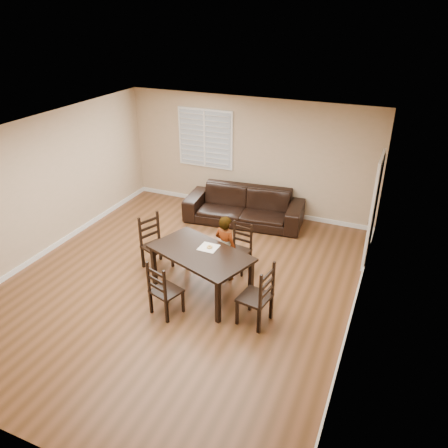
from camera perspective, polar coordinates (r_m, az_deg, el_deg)
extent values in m
plane|color=brown|center=(7.98, -5.80, -7.74)|extent=(7.00, 7.00, 0.00)
cube|color=tan|center=(10.26, 3.29, 8.87)|extent=(6.00, 0.04, 2.70)
cube|color=tan|center=(5.07, -26.42, -15.14)|extent=(6.00, 0.04, 2.70)
cube|color=tan|center=(9.06, -23.16, 4.20)|extent=(0.04, 7.00, 2.70)
cube|color=tan|center=(6.51, 17.53, -3.57)|extent=(0.04, 7.00, 2.70)
cube|color=white|center=(6.82, -6.85, 11.27)|extent=(6.00, 7.00, 0.04)
cube|color=white|center=(10.54, -2.48, 11.08)|extent=(1.40, 0.08, 1.40)
cube|color=white|center=(8.63, 18.93, 1.48)|extent=(0.06, 0.94, 2.05)
cylinder|color=#332114|center=(8.39, 18.44, 0.25)|extent=(0.06, 0.06, 0.02)
cube|color=white|center=(10.72, 3.08, 2.23)|extent=(6.00, 0.03, 0.10)
cube|color=white|center=(9.58, -21.71, -2.98)|extent=(0.03, 7.00, 0.10)
cube|color=white|center=(7.24, 15.98, -12.47)|extent=(0.03, 7.00, 0.10)
cube|color=black|center=(7.33, -3.08, -3.81)|extent=(1.93, 1.48, 0.05)
cube|color=black|center=(7.82, -9.13, -5.43)|extent=(0.09, 0.09, 0.75)
cube|color=black|center=(6.86, -0.79, -10.20)|extent=(0.09, 0.09, 0.75)
cube|color=black|center=(8.26, -4.81, -3.29)|extent=(0.09, 0.09, 0.75)
cube|color=black|center=(7.36, 3.54, -7.41)|extent=(0.09, 0.09, 0.75)
cube|color=black|center=(8.13, 1.83, -3.59)|extent=(0.46, 0.44, 0.04)
cube|color=black|center=(8.23, 2.43, -2.67)|extent=(0.41, 0.09, 0.92)
cube|color=black|center=(8.19, 0.15, -5.01)|extent=(0.04, 0.04, 0.38)
cube|color=black|center=(8.04, 2.36, -5.70)|extent=(0.04, 0.04, 0.38)
cube|color=black|center=(8.43, 1.29, -3.99)|extent=(0.04, 0.04, 0.38)
cube|color=black|center=(8.29, 3.45, -4.63)|extent=(0.04, 0.04, 0.38)
cube|color=black|center=(7.10, -7.55, -8.67)|extent=(0.54, 0.52, 0.04)
cube|color=black|center=(6.96, -8.71, -8.86)|extent=(0.43, 0.17, 0.97)
cube|color=black|center=(7.20, -5.38, -10.07)|extent=(0.05, 0.05, 0.40)
cube|color=black|center=(7.43, -7.44, -8.89)|extent=(0.05, 0.05, 0.40)
cube|color=black|center=(7.02, -7.45, -11.33)|extent=(0.05, 0.05, 0.40)
cube|color=black|center=(7.25, -9.49, -10.07)|extent=(0.05, 0.05, 0.40)
cube|color=black|center=(8.27, -8.77, -2.91)|extent=(0.58, 0.60, 0.04)
cube|color=black|center=(8.38, -9.61, -1.99)|extent=(0.22, 0.45, 1.04)
cube|color=black|center=(8.16, -9.01, -5.31)|extent=(0.05, 0.05, 0.43)
cube|color=black|center=(8.36, -6.77, -4.29)|extent=(0.05, 0.05, 0.43)
cube|color=black|center=(8.43, -10.53, -4.31)|extent=(0.05, 0.05, 0.43)
cube|color=black|center=(8.62, -8.32, -3.36)|extent=(0.05, 0.05, 0.43)
cube|color=black|center=(6.85, 4.02, -9.54)|extent=(0.51, 0.54, 0.04)
cube|color=black|center=(6.73, 5.56, -9.56)|extent=(0.12, 0.48, 1.06)
cube|color=black|center=(7.21, 3.42, -9.77)|extent=(0.05, 0.05, 0.43)
cube|color=black|center=(6.92, 1.72, -11.50)|extent=(0.05, 0.05, 0.43)
cube|color=black|center=(7.07, 6.15, -10.71)|extent=(0.05, 0.05, 0.43)
cube|color=black|center=(6.78, 4.54, -12.54)|extent=(0.05, 0.05, 0.43)
imported|color=gray|center=(7.79, 0.20, -3.09)|extent=(0.52, 0.41, 1.24)
cube|color=beige|center=(7.43, -2.02, -3.08)|extent=(0.31, 0.31, 0.00)
torus|color=#B98B42|center=(7.41, -1.91, -3.01)|extent=(0.10, 0.10, 0.03)
torus|color=white|center=(7.41, -1.91, -2.94)|extent=(0.09, 0.09, 0.02)
imported|color=black|center=(9.95, 2.63, 2.34)|extent=(2.74, 1.31, 0.77)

